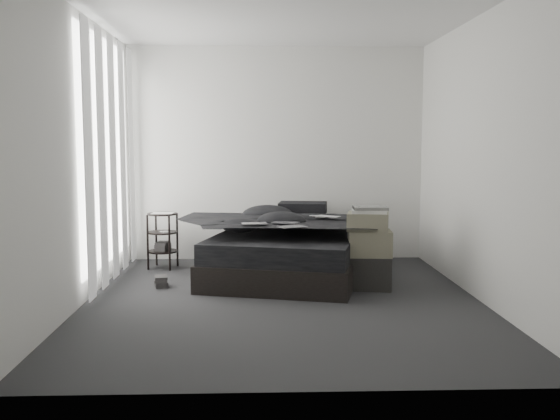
{
  "coord_description": "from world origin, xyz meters",
  "views": [
    {
      "loc": [
        -0.23,
        -5.58,
        1.44
      ],
      "look_at": [
        0.0,
        0.8,
        0.75
      ],
      "focal_mm": 40.0,
      "sensor_mm": 36.0,
      "label": 1
    }
  ],
  "objects_px": {
    "laptop": "(323,211)",
    "side_stand": "(163,241)",
    "box_lower": "(368,272)",
    "bed": "(288,265)"
  },
  "relations": [
    {
      "from": "side_stand",
      "to": "box_lower",
      "type": "height_order",
      "value": "side_stand"
    },
    {
      "from": "bed",
      "to": "side_stand",
      "type": "distance_m",
      "value": 1.53
    },
    {
      "from": "bed",
      "to": "side_stand",
      "type": "height_order",
      "value": "side_stand"
    },
    {
      "from": "laptop",
      "to": "bed",
      "type": "bearing_deg",
      "value": -154.5
    },
    {
      "from": "bed",
      "to": "side_stand",
      "type": "bearing_deg",
      "value": 173.87
    },
    {
      "from": "bed",
      "to": "laptop",
      "type": "bearing_deg",
      "value": 7.5
    },
    {
      "from": "bed",
      "to": "box_lower",
      "type": "relative_size",
      "value": 4.43
    },
    {
      "from": "side_stand",
      "to": "box_lower",
      "type": "distance_m",
      "value": 2.45
    },
    {
      "from": "laptop",
      "to": "side_stand",
      "type": "xyz_separation_m",
      "value": [
        -1.79,
        0.58,
        -0.41
      ]
    },
    {
      "from": "laptop",
      "to": "side_stand",
      "type": "bearing_deg",
      "value": -165.5
    }
  ]
}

